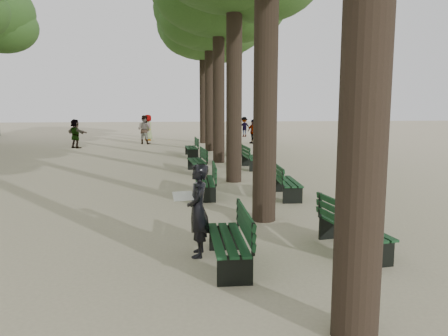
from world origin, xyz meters
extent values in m
plane|color=#B9AD8C|center=(0.00, 0.00, 0.00)|extent=(120.00, 120.00, 0.00)
cylinder|color=#33261C|center=(1.50, 3.00, 3.75)|extent=(0.52, 0.52, 7.50)
cylinder|color=#33261C|center=(1.50, 8.00, 3.75)|extent=(0.52, 0.52, 7.50)
cylinder|color=#33261C|center=(1.50, 13.00, 3.75)|extent=(0.52, 0.52, 7.50)
cylinder|color=#33261C|center=(1.50, 18.00, 3.75)|extent=(0.52, 0.52, 7.50)
ellipsoid|color=#234819|center=(1.50, 18.00, 7.70)|extent=(6.00, 6.00, 4.50)
cylinder|color=#33261C|center=(1.50, 23.00, 3.75)|extent=(0.52, 0.52, 7.50)
ellipsoid|color=#234819|center=(1.50, 23.00, 7.70)|extent=(6.00, 6.00, 4.50)
cube|color=black|center=(0.35, 0.29, 0.23)|extent=(0.54, 1.81, 0.45)
cube|color=black|center=(0.35, 0.29, 0.45)|extent=(0.56, 1.81, 0.04)
cube|color=black|center=(0.63, 0.29, 0.72)|extent=(0.06, 1.80, 0.40)
cube|color=black|center=(0.35, 5.68, 0.23)|extent=(0.59, 1.82, 0.45)
cube|color=black|center=(0.35, 5.68, 0.45)|extent=(0.61, 1.82, 0.04)
cube|color=black|center=(0.63, 5.67, 0.72)|extent=(0.11, 1.80, 0.40)
cube|color=black|center=(0.35, 10.10, 0.23)|extent=(0.68, 1.84, 0.45)
cube|color=black|center=(0.35, 10.10, 0.45)|extent=(0.70, 1.84, 0.04)
cube|color=black|center=(0.63, 10.12, 0.72)|extent=(0.20, 1.80, 0.40)
cube|color=black|center=(0.35, 15.41, 0.23)|extent=(0.61, 1.82, 0.45)
cube|color=black|center=(0.35, 15.41, 0.45)|extent=(0.63, 1.82, 0.04)
cube|color=black|center=(0.63, 15.43, 0.72)|extent=(0.13, 1.80, 0.40)
cube|color=black|center=(2.65, 0.73, 0.23)|extent=(0.76, 1.85, 0.45)
cube|color=black|center=(2.65, 0.73, 0.45)|extent=(0.78, 1.86, 0.04)
cube|color=black|center=(2.37, 0.69, 0.72)|extent=(0.28, 1.79, 0.40)
cube|color=black|center=(2.65, 5.33, 0.23)|extent=(0.62, 1.83, 0.45)
cube|color=black|center=(2.65, 5.33, 0.45)|extent=(0.64, 1.83, 0.04)
cube|color=black|center=(2.37, 5.34, 0.72)|extent=(0.14, 1.80, 0.40)
cube|color=black|center=(2.65, 10.90, 0.23)|extent=(0.58, 1.82, 0.45)
cube|color=black|center=(2.65, 10.90, 0.45)|extent=(0.60, 1.82, 0.04)
cube|color=black|center=(2.37, 10.89, 0.72)|extent=(0.10, 1.80, 0.40)
cube|color=black|center=(2.65, 15.69, 0.23)|extent=(0.58, 1.82, 0.45)
cube|color=black|center=(2.65, 15.69, 0.45)|extent=(0.60, 1.82, 0.04)
cube|color=black|center=(2.37, 15.70, 0.72)|extent=(0.10, 1.80, 0.40)
imported|color=black|center=(-0.09, 0.84, 0.80)|extent=(0.37, 0.66, 1.60)
cube|color=white|center=(-0.34, 0.84, 1.05)|extent=(0.37, 0.29, 0.12)
imported|color=#262628|center=(-2.34, 25.59, 0.93)|extent=(0.59, 0.97, 1.85)
imported|color=#262628|center=(-2.43, 22.65, 0.94)|extent=(0.99, 0.72, 1.88)
imported|color=#262628|center=(-6.32, 20.39, 0.86)|extent=(1.45, 1.30, 1.73)
imported|color=#262628|center=(5.12, 28.36, 0.80)|extent=(1.08, 0.55, 1.59)
imported|color=#262628|center=(4.72, 22.32, 0.80)|extent=(0.79, 0.95, 1.60)
camera|label=1|loc=(-0.47, -6.38, 2.58)|focal=35.00mm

